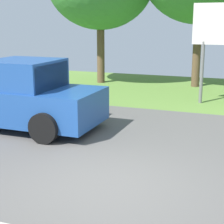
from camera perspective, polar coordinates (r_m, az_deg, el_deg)
name	(u,v)px	position (r m, az deg, el deg)	size (l,w,h in m)	color
ground_plane	(151,140)	(9.37, 6.12, -4.33)	(40.00, 22.00, 0.20)	#565451
pickup_truck	(10,96)	(10.57, -15.59, 2.49)	(5.20, 2.28, 1.88)	#1E478C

